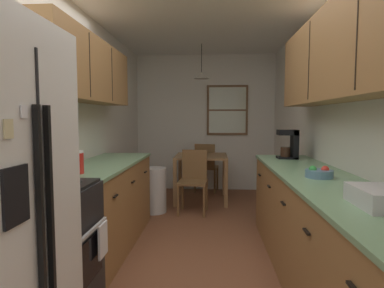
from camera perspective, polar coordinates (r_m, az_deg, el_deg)
ground_plane at (r=3.75m, az=1.40°, el=-16.72°), size 12.00×12.00×0.00m
wall_left at (r=3.79m, az=-19.43°, el=3.01°), size 0.10×9.00×2.55m
wall_right at (r=3.70m, az=22.88°, el=2.88°), size 0.10×9.00×2.55m
wall_back at (r=6.14m, az=2.39°, el=3.78°), size 4.40×0.10×2.55m
ceiling_slab at (r=3.70m, az=1.48°, el=23.97°), size 4.40×9.00×0.08m
stove_range at (r=2.48m, az=-24.89°, el=-16.91°), size 0.66×0.60×1.10m
microwave_over_range at (r=2.39m, az=-28.33°, el=11.61°), size 0.39×0.60×0.33m
counter_left at (r=3.56m, az=-15.30°, el=-10.39°), size 0.64×1.87×0.90m
upper_cabinets_left at (r=3.48m, az=-18.31°, el=12.33°), size 0.33×1.95×0.63m
counter_right at (r=2.79m, az=22.25°, el=-14.80°), size 0.64×3.16×0.90m
upper_cabinets_right at (r=2.69m, az=26.47°, el=14.92°), size 0.33×2.84×0.73m
dining_table at (r=5.26m, az=1.67°, el=-3.35°), size 0.84×0.85×0.76m
dining_chair_near at (r=4.67m, az=0.27°, el=-6.05°), size 0.43×0.43×0.90m
dining_chair_far at (r=5.91m, az=2.48°, el=-3.80°), size 0.45×0.45×0.90m
pendant_light at (r=5.26m, az=1.70°, el=12.11°), size 0.25×0.25×0.55m
back_window at (r=6.07m, az=6.31°, el=6.01°), size 0.77×0.05×0.93m
trash_bin at (r=4.71m, az=-6.71°, el=-8.15°), size 0.34×0.34×0.65m
storage_canister at (r=2.84m, az=-19.92°, el=-3.09°), size 0.12×0.12×0.19m
dish_towel at (r=2.46m, az=-15.60°, el=-16.12°), size 0.02×0.16×0.24m
coffee_maker at (r=3.84m, az=17.08°, el=0.07°), size 0.22×0.18×0.33m
fruit_bowl at (r=2.70m, az=21.69°, el=-4.81°), size 0.21×0.21×0.09m
dish_rack at (r=1.97m, az=31.03°, el=-8.19°), size 0.28×0.34×0.10m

